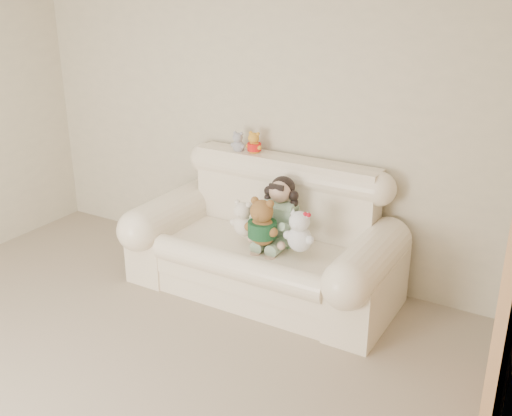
{
  "coord_description": "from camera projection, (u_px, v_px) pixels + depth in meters",
  "views": [
    {
      "loc": [
        2.47,
        -1.75,
        2.41
      ],
      "look_at": [
        0.33,
        1.9,
        0.75
      ],
      "focal_mm": 42.65,
      "sensor_mm": 36.0,
      "label": 1
    }
  ],
  "objects": [
    {
      "name": "cream_teddy",
      "position": [
        243.0,
        215.0,
        4.63
      ],
      "size": [
        0.25,
        0.21,
        0.33
      ],
      "primitive_type": null,
      "rotation": [
        0.0,
        0.0,
        -0.25
      ],
      "color": "white",
      "rests_on": "sofa"
    },
    {
      "name": "seated_child",
      "position": [
        280.0,
        210.0,
        4.66
      ],
      "size": [
        0.35,
        0.42,
        0.54
      ],
      "primitive_type": null,
      "rotation": [
        0.0,
        0.0,
        -0.06
      ],
      "color": "#2E7336",
      "rests_on": "sofa"
    },
    {
      "name": "wall_right",
      "position": [
        476.0,
        347.0,
        1.92
      ],
      "size": [
        0.0,
        5.0,
        5.0
      ],
      "primitive_type": "plane",
      "rotation": [
        1.57,
        0.0,
        -1.57
      ],
      "color": "#BDB396",
      "rests_on": "ground"
    },
    {
      "name": "brown_teddy",
      "position": [
        262.0,
        217.0,
        4.46
      ],
      "size": [
        0.28,
        0.22,
        0.43
      ],
      "primitive_type": null,
      "rotation": [
        0.0,
        0.0,
        0.02
      ],
      "color": "brown",
      "rests_on": "sofa"
    },
    {
      "name": "white_cat",
      "position": [
        300.0,
        227.0,
        4.37
      ],
      "size": [
        0.25,
        0.19,
        0.38
      ],
      "primitive_type": null,
      "rotation": [
        0.0,
        0.0,
        -0.03
      ],
      "color": "white",
      "rests_on": "sofa"
    },
    {
      "name": "sofa",
      "position": [
        263.0,
        232.0,
        4.71
      ],
      "size": [
        2.1,
        0.95,
        1.03
      ],
      "primitive_type": null,
      "color": "#FFE5CD",
      "rests_on": "floor"
    },
    {
      "name": "grey_mini_plush",
      "position": [
        238.0,
        140.0,
        4.96
      ],
      "size": [
        0.14,
        0.1,
        0.21
      ],
      "primitive_type": null,
      "rotation": [
        0.0,
        0.0,
        -0.02
      ],
      "color": "#ABABB1",
      "rests_on": "sofa"
    },
    {
      "name": "wall_back",
      "position": [
        259.0,
        115.0,
        4.98
      ],
      "size": [
        4.5,
        0.0,
        4.5
      ],
      "primitive_type": "plane",
      "rotation": [
        1.57,
        0.0,
        0.0
      ],
      "color": "#BDB396",
      "rests_on": "ground"
    },
    {
      "name": "yellow_mini_bear",
      "position": [
        254.0,
        141.0,
        4.91
      ],
      "size": [
        0.16,
        0.13,
        0.22
      ],
      "primitive_type": null,
      "rotation": [
        0.0,
        0.0,
        -0.12
      ],
      "color": "gold",
      "rests_on": "sofa"
    }
  ]
}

